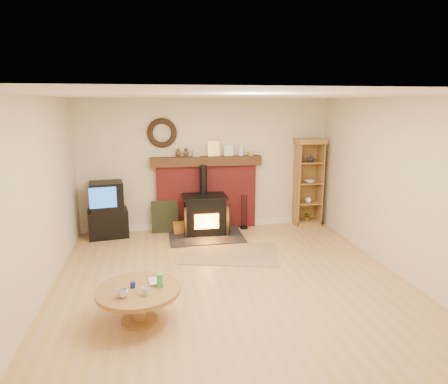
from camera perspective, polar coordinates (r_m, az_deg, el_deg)
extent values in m
plane|color=tan|center=(5.79, 1.17, -13.03)|extent=(5.50, 5.50, 0.00)
cube|color=beige|center=(8.03, -2.62, 3.90)|extent=(5.00, 0.02, 2.60)
cube|color=beige|center=(2.85, 12.37, -12.56)|extent=(5.00, 0.02, 2.60)
cube|color=beige|center=(5.47, -25.42, -1.37)|extent=(0.02, 5.50, 2.60)
cube|color=beige|center=(6.34, 23.99, 0.52)|extent=(0.02, 5.50, 2.60)
cube|color=white|center=(5.23, 1.30, 13.63)|extent=(5.00, 5.50, 0.02)
cube|color=white|center=(8.29, -2.51, -4.62)|extent=(5.00, 0.04, 0.12)
torus|color=black|center=(7.84, -8.84, 8.34)|extent=(0.57, 0.11, 0.57)
cube|color=maroon|center=(8.08, -2.50, -0.73)|extent=(2.00, 0.15, 1.30)
cube|color=#331D10|center=(7.91, -2.52, 4.43)|extent=(2.20, 0.22, 0.18)
cube|color=#999999|center=(7.88, -3.99, 5.55)|extent=(0.13, 0.05, 0.14)
cube|color=gold|center=(7.93, -1.48, 6.21)|extent=(0.24, 0.06, 0.30)
cube|color=white|center=(7.99, 0.66, 5.97)|extent=(0.18, 0.05, 0.22)
cylinder|color=white|center=(8.02, 2.45, 5.98)|extent=(0.08, 0.08, 0.22)
cylinder|color=gold|center=(8.07, 3.84, 5.47)|extent=(0.14, 0.14, 0.07)
cube|color=black|center=(7.70, -2.55, -6.33)|extent=(1.40, 1.00, 0.03)
cube|color=black|center=(7.78, -2.77, -3.30)|extent=(0.76, 0.54, 0.70)
cube|color=black|center=(7.69, -2.79, -0.63)|extent=(0.83, 0.60, 0.04)
cylinder|color=black|center=(7.77, -2.96, 1.77)|extent=(0.14, 0.14, 0.56)
cube|color=orange|center=(7.52, -2.49, -4.23)|extent=(0.46, 0.02, 0.28)
cube|color=black|center=(7.54, -5.17, -4.06)|extent=(0.18, 0.24, 0.56)
cube|color=black|center=(7.63, 0.04, -3.82)|extent=(0.18, 0.24, 0.56)
cube|color=brown|center=(6.89, 0.87, -8.71)|extent=(1.82, 1.46, 0.01)
cube|color=black|center=(7.97, -16.20, -4.28)|extent=(0.79, 0.60, 0.53)
cube|color=black|center=(7.84, -16.43, -0.54)|extent=(0.67, 0.58, 0.53)
cube|color=blue|center=(7.59, -16.92, -0.78)|extent=(0.48, 0.08, 0.38)
cube|color=brown|center=(8.63, 11.69, -4.26)|extent=(0.52, 0.38, 0.10)
cube|color=brown|center=(8.59, 11.50, 1.39)|extent=(0.52, 0.02, 1.66)
cube|color=brown|center=(8.34, 10.34, 1.10)|extent=(0.02, 0.38, 1.66)
cube|color=brown|center=(8.53, 13.51, 1.21)|extent=(0.02, 0.38, 1.66)
cube|color=brown|center=(8.31, 12.21, 7.12)|extent=(0.58, 0.42, 0.10)
cube|color=brown|center=(8.52, 11.82, -1.52)|extent=(0.48, 0.34, 0.02)
cube|color=brown|center=(8.43, 11.95, 1.30)|extent=(0.48, 0.34, 0.02)
cube|color=brown|center=(8.36, 12.08, 4.17)|extent=(0.48, 0.34, 0.02)
imported|color=white|center=(8.30, 12.24, 4.75)|extent=(0.16, 0.16, 0.16)
imported|color=white|center=(8.37, 12.09, 1.47)|extent=(0.20, 0.20, 0.05)
sphere|color=white|center=(8.46, 11.97, -1.14)|extent=(0.12, 0.12, 0.12)
imported|color=#45B465|center=(8.54, 11.86, -3.39)|extent=(0.18, 0.16, 0.20)
cube|color=gold|center=(7.91, -5.96, -5.13)|extent=(0.37, 0.25, 0.22)
cube|color=black|center=(7.98, -8.43, -3.51)|extent=(0.53, 0.14, 0.63)
cylinder|color=black|center=(8.21, 2.87, -5.08)|extent=(0.16, 0.16, 0.04)
cylinder|color=black|center=(8.11, 2.55, -2.88)|extent=(0.02, 0.02, 0.70)
cylinder|color=black|center=(8.12, 2.90, -2.86)|extent=(0.02, 0.02, 0.70)
cylinder|color=black|center=(8.13, 3.24, -2.85)|extent=(0.02, 0.02, 0.70)
cylinder|color=brown|center=(5.01, -11.97, -17.46)|extent=(0.43, 0.43, 0.03)
cylinder|color=brown|center=(4.93, -12.06, -15.64)|extent=(0.16, 0.16, 0.34)
cylinder|color=brown|center=(4.84, -12.17, -13.60)|extent=(0.98, 0.98, 0.05)
imported|color=white|center=(4.65, -14.28, -13.84)|extent=(0.12, 0.12, 0.09)
imported|color=white|center=(4.64, -11.12, -13.75)|extent=(0.10, 0.10, 0.09)
imported|color=#4C331E|center=(4.93, -10.71, -12.54)|extent=(0.16, 0.22, 0.02)
cylinder|color=navy|center=(4.85, -12.90, -12.79)|extent=(0.06, 0.06, 0.07)
cube|color=#45B465|center=(4.79, -9.19, -12.33)|extent=(0.07, 0.07, 0.16)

